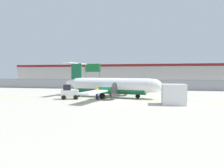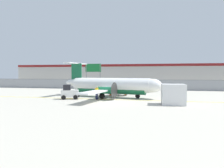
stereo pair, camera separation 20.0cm
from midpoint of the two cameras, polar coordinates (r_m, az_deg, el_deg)
ground_plane at (r=25.57m, az=0.62°, el=-4.45°), size 140.00×140.00×0.01m
perimeter_fence at (r=41.24m, az=4.78°, el=-0.06°), size 98.00×0.10×2.10m
parking_lot_strip at (r=52.72m, az=6.22°, el=-0.54°), size 98.00×17.00×0.12m
background_building at (r=71.05m, az=7.58°, el=2.95°), size 91.00×8.10×6.50m
commuter_airplane at (r=27.95m, az=-0.12°, el=-0.52°), size 14.58×16.02×4.92m
baggage_tug at (r=26.53m, az=-12.24°, el=-2.40°), size 2.56×1.97×1.88m
ground_crew_worker at (r=25.55m, az=-4.48°, el=-2.33°), size 0.50×0.47×1.70m
cargo_container at (r=22.32m, az=16.95°, el=-2.85°), size 2.46×2.07×2.20m
traffic_cone_near_left at (r=30.31m, az=-0.67°, el=-2.69°), size 0.36×0.36×0.64m
traffic_cone_near_right at (r=30.71m, az=3.60°, el=-2.62°), size 0.36×0.36×0.64m
parked_car_0 at (r=53.58m, az=-10.57°, el=0.37°), size 4.33×2.27×1.58m
parked_car_1 at (r=49.37m, az=-4.55°, el=0.19°), size 4.37×2.38×1.58m
parked_car_2 at (r=53.66m, az=3.18°, el=0.42°), size 4.37×2.39×1.58m
parked_car_3 at (r=57.91m, az=9.09°, el=0.58°), size 4.24×2.08×1.58m
parked_car_4 at (r=49.11m, az=15.37°, el=0.08°), size 4.29×2.18×1.58m
parked_car_5 at (r=52.56m, az=22.69°, el=0.14°), size 4.27×2.15×1.58m
highway_sign at (r=44.85m, az=-5.65°, el=4.05°), size 3.60×0.14×5.50m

